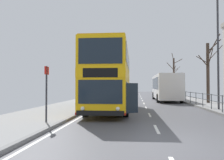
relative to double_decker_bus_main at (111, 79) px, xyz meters
The scene contains 8 objects.
ground 9.83m from the double_decker_bus_main, 78.67° to the right, with size 15.80×140.00×0.20m.
double_decker_bus_main is the anchor object (origin of this frame).
background_bus_far_lane 13.63m from the double_decker_bus_main, 66.71° to the left, with size 2.78×10.90×3.08m.
pedestrian_railing_far_kerb 7.69m from the double_decker_bus_main, 21.03° to the left, with size 0.05×25.37×1.07m.
bus_stop_sign_near 6.72m from the double_decker_bus_main, 109.63° to the right, with size 0.08×0.44×2.52m.
street_lamp_far_side 8.06m from the double_decker_bus_main, ahead, with size 0.28×0.60×8.51m.
bare_tree_far_00 11.42m from the double_decker_bus_main, 39.09° to the left, with size 2.72×1.78×6.63m.
bare_tree_far_01 30.70m from the double_decker_bus_main, 72.83° to the left, with size 3.13×2.67×7.84m.
Camera 1 is at (-0.85, -7.18, 1.75)m, focal length 37.75 mm.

